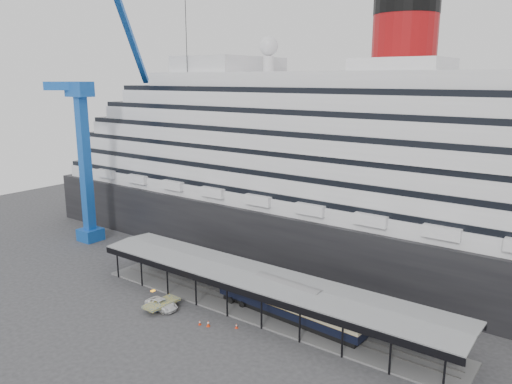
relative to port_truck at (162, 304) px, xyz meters
The scene contains 9 objects.
ground 12.13m from the port_truck, 13.76° to the left, with size 200.00×200.00×0.00m, color #333335.
cruise_ship 40.83m from the port_truck, 71.29° to the left, with size 130.00×30.00×43.90m.
platform_canopy 14.25m from the port_truck, 33.82° to the left, with size 56.00×9.18×5.30m.
crane_blue 40.80m from the port_truck, 157.96° to the left, with size 22.63×19.19×47.60m.
port_truck is the anchor object (origin of this frame).
pullman_carriage 18.01m from the port_truck, 26.13° to the left, with size 22.90×4.51×22.34m.
traffic_cone_left 7.53m from the port_truck, ahead, with size 0.37×0.37×0.68m.
traffic_cone_mid 8.69m from the port_truck, ahead, with size 0.51×0.51×0.85m.
traffic_cone_right 12.14m from the port_truck, ahead, with size 0.38×0.38×0.68m.
Camera 1 is at (37.51, -47.27, 31.83)m, focal length 35.00 mm.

